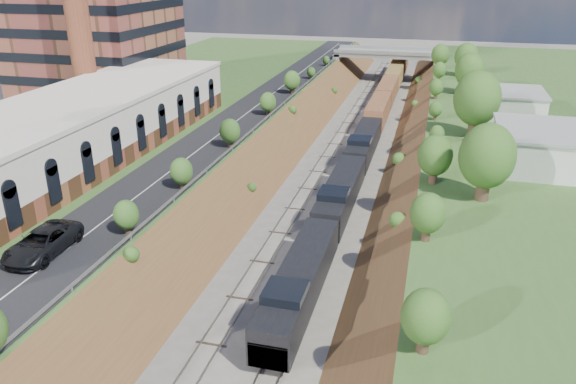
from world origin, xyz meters
name	(u,v)px	position (x,y,z in m)	size (l,w,h in m)	color
platform_left	(126,131)	(-33.00, 60.00, 2.50)	(44.00, 180.00, 5.00)	#3A5A25
embankment_left	(265,159)	(-11.00, 60.00, 0.00)	(7.07, 180.00, 7.07)	brown
embankment_right	(422,173)	(11.00, 60.00, 0.00)	(7.07, 180.00, 7.07)	brown
rail_left_track	(323,163)	(-2.60, 60.00, 0.09)	(1.58, 180.00, 0.18)	gray
rail_right_track	(360,167)	(2.60, 60.00, 0.09)	(1.58, 180.00, 0.18)	gray
road	(235,123)	(-15.50, 60.00, 5.05)	(8.00, 180.00, 0.10)	black
guardrail	(262,122)	(-11.40, 59.80, 5.55)	(0.10, 171.00, 0.70)	#99999E
commercial_building	(59,136)	(-28.00, 38.00, 8.51)	(14.30, 62.30, 7.00)	brown
overpass	(387,60)	(0.00, 122.00, 4.92)	(24.50, 8.30, 7.40)	gray
white_building_near	(539,148)	(23.50, 52.00, 7.00)	(9.00, 12.00, 4.00)	silver
white_building_far	(513,105)	(23.00, 74.00, 6.80)	(8.00, 10.00, 3.60)	silver
tree_right_large	(487,157)	(17.00, 40.00, 9.38)	(5.25, 5.25, 7.61)	#473323
tree_left_crest	(100,237)	(-11.80, 20.00, 7.04)	(2.45, 2.45, 3.55)	#473323
freight_train	(377,115)	(2.60, 79.28, 2.57)	(3.04, 122.37, 4.55)	black
suv	(43,242)	(-16.77, 19.69, 6.09)	(3.28, 7.11, 1.97)	black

